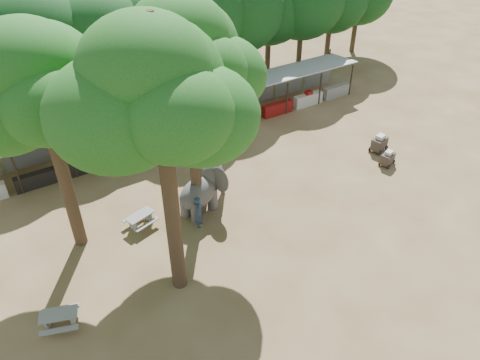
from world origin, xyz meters
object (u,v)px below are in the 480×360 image
picnic_table_near (59,318)px  cart_back (379,143)px  elephant (203,188)px  handler (199,212)px  yard_tree_back (183,58)px  yard_tree_left (36,88)px  yard_tree_center (153,95)px  cart_front (388,158)px  picnic_table_far (140,219)px

picnic_table_near → cart_back: bearing=26.2°
elephant → handler: (-0.89, -1.19, -0.39)m
yard_tree_back → cart_back: (12.82, -0.71, -7.98)m
handler → cart_back: (13.11, 0.47, -0.34)m
yard_tree_left → yard_tree_center: yard_tree_center is taller
yard_tree_center → yard_tree_back: (3.00, 4.00, -0.67)m
yard_tree_left → cart_front: yard_tree_left is taller
handler → picnic_table_near: (-7.69, -2.53, -0.42)m
yard_tree_left → handler: bearing=-20.9°
picnic_table_near → cart_front: bearing=22.5°
elephant → picnic_table_far: 3.59m
elephant → picnic_table_far: (-3.47, 0.39, -0.83)m
cart_back → yard_tree_back: bearing=161.9°
elephant → cart_front: 11.74m
picnic_table_near → picnic_table_far: picnic_table_near is taller
handler → picnic_table_far: 3.06m
yard_tree_back → elephant: bearing=0.5°
cart_front → cart_back: bearing=46.1°
picnic_table_near → elephant: bearing=41.5°
yard_tree_left → cart_back: (18.82, -1.71, -7.64)m
yard_tree_center → picnic_table_near: (-4.98, 0.29, -8.72)m
yard_tree_back → cart_back: yard_tree_back is taller
yard_tree_back → picnic_table_near: bearing=-155.1°
handler → cart_front: bearing=-59.0°
yard_tree_center → cart_back: bearing=11.7°
picnic_table_near → handler: bearing=36.3°
handler → cart_back: bearing=-52.5°
picnic_table_near → picnic_table_far: (5.11, 4.11, -0.02)m
picnic_table_far → cart_front: (14.98, -2.55, 0.01)m
yard_tree_left → cart_back: size_ratio=8.29×
yard_tree_center → picnic_table_near: yard_tree_center is taller
handler → cart_back: size_ratio=1.37×
yard_tree_center → cart_front: bearing=7.0°
yard_tree_left → elephant: size_ratio=3.15×
yard_tree_left → yard_tree_back: size_ratio=0.97×
yard_tree_center → handler: size_ratio=6.63×
handler → picnic_table_far: handler is taller
yard_tree_center → elephant: yard_tree_center is taller
elephant → picnic_table_far: elephant is taller
handler → picnic_table_near: bearing=143.7°
picnic_table_near → cart_back: size_ratio=1.38×
yard_tree_left → handler: size_ratio=6.07×
elephant → yard_tree_center: bearing=-153.3°
cart_front → cart_back: 1.61m
yard_tree_back → cart_front: yard_tree_back is taller
yard_tree_center → picnic_table_far: yard_tree_center is taller
yard_tree_back → picnic_table_far: size_ratio=6.47×
elephant → picnic_table_near: size_ratio=1.90×
yard_tree_left → picnic_table_near: size_ratio=6.00×
elephant → cart_back: size_ratio=2.63×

